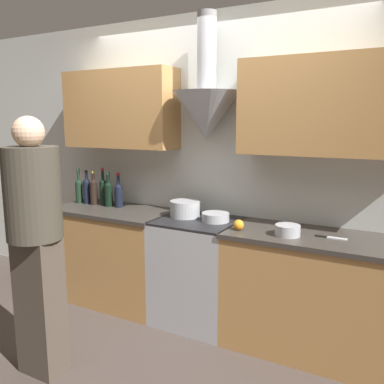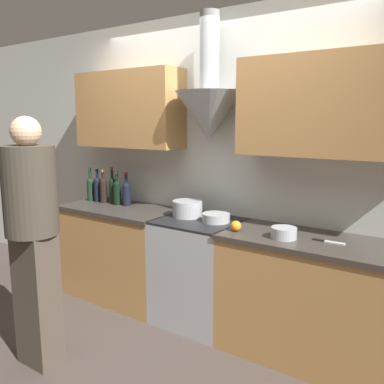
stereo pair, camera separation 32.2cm
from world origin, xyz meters
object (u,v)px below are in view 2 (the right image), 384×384
object	(u,v)px
mixing_bowl	(216,218)
wine_bottle_0	(90,188)
person_foreground_left	(33,232)
wine_bottle_5	(126,193)
orange_fruit	(236,226)
stock_pot	(187,209)
wine_bottle_3	(112,189)
wine_bottle_2	(104,189)
saucepan	(284,233)
wine_bottle_1	(98,188)
wine_bottle_4	(117,191)
stove_range	(199,271)

from	to	relation	value
mixing_bowl	wine_bottle_0	bearing A→B (deg)	178.61
person_foreground_left	mixing_bowl	bearing A→B (deg)	57.77
wine_bottle_0	wine_bottle_5	bearing A→B (deg)	2.34
orange_fruit	wine_bottle_5	bearing A→B (deg)	170.69
stock_pot	wine_bottle_3	bearing A→B (deg)	177.58
stock_pot	wine_bottle_2	bearing A→B (deg)	178.97
person_foreground_left	wine_bottle_2	bearing A→B (deg)	116.18
wine_bottle_5	stock_pot	size ratio (longest dim) A/B	1.28
wine_bottle_0	saucepan	xyz separation A→B (m)	(2.15, -0.17, -0.09)
stock_pot	person_foreground_left	size ratio (longest dim) A/B	0.15
wine_bottle_0	wine_bottle_1	xyz separation A→B (m)	(0.10, 0.01, 0.00)
wine_bottle_2	mixing_bowl	distance (m)	1.34
wine_bottle_1	wine_bottle_5	distance (m)	0.38
wine_bottle_5	person_foreground_left	bearing A→B (deg)	-76.21
saucepan	mixing_bowl	bearing A→B (deg)	168.18
wine_bottle_5	person_foreground_left	distance (m)	1.27
wine_bottle_3	saucepan	xyz separation A→B (m)	(1.86, -0.19, -0.10)
stock_pot	mixing_bowl	bearing A→B (deg)	-3.69
wine_bottle_5	person_foreground_left	xyz separation A→B (m)	(0.30, -1.23, -0.06)
wine_bottle_3	saucepan	world-z (taller)	wine_bottle_3
wine_bottle_0	wine_bottle_3	size ratio (longest dim) A/B	0.94
wine_bottle_0	wine_bottle_3	distance (m)	0.29
wine_bottle_4	saucepan	distance (m)	1.79
mixing_bowl	orange_fruit	distance (m)	0.31
mixing_bowl	person_foreground_left	xyz separation A→B (m)	(-0.74, -1.17, 0.03)
wine_bottle_4	wine_bottle_1	bearing A→B (deg)	179.55
stove_range	wine_bottle_3	bearing A→B (deg)	175.52
stock_pot	saucepan	size ratio (longest dim) A/B	1.43
wine_bottle_4	orange_fruit	bearing A→B (deg)	-8.00
wine_bottle_0	wine_bottle_3	xyz separation A→B (m)	(0.29, 0.02, 0.01)
stock_pot	orange_fruit	size ratio (longest dim) A/B	3.22
stock_pot	wine_bottle_1	bearing A→B (deg)	178.76
wine_bottle_3	mixing_bowl	distance (m)	1.23
saucepan	wine_bottle_2	bearing A→B (deg)	175.05
wine_bottle_2	saucepan	xyz separation A→B (m)	(1.96, -0.17, -0.10)
mixing_bowl	person_foreground_left	size ratio (longest dim) A/B	0.13
wine_bottle_0	stock_pot	world-z (taller)	wine_bottle_0
wine_bottle_1	wine_bottle_4	world-z (taller)	wine_bottle_1
wine_bottle_4	stock_pot	world-z (taller)	wine_bottle_4
wine_bottle_3	wine_bottle_5	world-z (taller)	wine_bottle_3
wine_bottle_3	wine_bottle_4	size ratio (longest dim) A/B	1.10
stock_pot	orange_fruit	world-z (taller)	stock_pot
wine_bottle_2	orange_fruit	size ratio (longest dim) A/B	4.18
wine_bottle_1	saucepan	distance (m)	2.07
stock_pot	mixing_bowl	distance (m)	0.30
wine_bottle_3	person_foreground_left	xyz separation A→B (m)	(0.49, -1.23, -0.08)
wine_bottle_0	wine_bottle_5	world-z (taller)	wine_bottle_0
wine_bottle_4	stove_range	bearing A→B (deg)	-3.87
wine_bottle_2	wine_bottle_3	world-z (taller)	wine_bottle_3
mixing_bowl	orange_fruit	size ratio (longest dim) A/B	2.85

